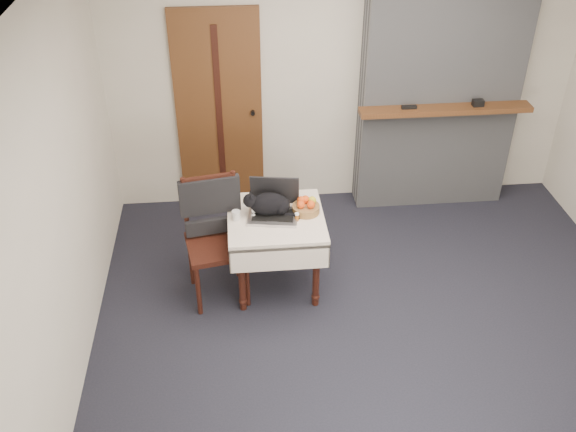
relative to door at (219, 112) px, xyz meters
name	(u,v)px	position (x,y,z in m)	size (l,w,h in m)	color
ground	(377,323)	(1.20, -1.97, -1.00)	(4.50, 4.50, 0.00)	black
room_shell	(383,96)	(1.20, -1.51, 0.76)	(4.52, 4.01, 2.61)	beige
door	(219,112)	(0.00, 0.00, 0.00)	(0.82, 0.10, 2.00)	brown
chimney	(441,80)	(2.10, -0.13, 0.30)	(1.62, 0.48, 2.60)	gray
side_table	(276,228)	(0.43, -1.39, -0.41)	(0.78, 0.78, 0.70)	#36170E
laptop	(274,205)	(0.42, -1.34, -0.23)	(0.45, 0.40, 0.30)	#B7B7BC
cat	(270,204)	(0.39, -1.36, -0.20)	(0.46, 0.19, 0.22)	black
cream_jar	(236,215)	(0.11, -1.41, -0.26)	(0.07, 0.07, 0.08)	silver
pill_bottle	(297,217)	(0.60, -1.47, -0.26)	(0.03, 0.03, 0.07)	#AA5815
fruit_basket	(306,207)	(0.68, -1.35, -0.25)	(0.22, 0.22, 0.13)	#A17541
desk_clutter	(301,214)	(0.64, -1.39, -0.30)	(0.13, 0.01, 0.01)	black
chair	(213,221)	(-0.08, -1.38, -0.33)	(0.55, 0.54, 1.06)	#36170E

